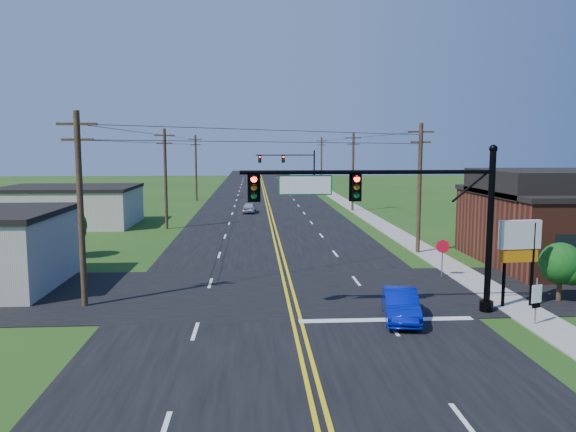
{
  "coord_description": "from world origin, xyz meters",
  "views": [
    {
      "loc": [
        -1.62,
        -15.93,
        7.38
      ],
      "look_at": [
        -0.02,
        10.0,
        4.17
      ],
      "focal_mm": 35.0,
      "sensor_mm": 36.0,
      "label": 1
    }
  ],
  "objects": [
    {
      "name": "ground",
      "position": [
        0.0,
        0.0,
        0.0
      ],
      "size": [
        260.0,
        260.0,
        0.0
      ],
      "primitive_type": "plane",
      "color": "#1D3F12",
      "rests_on": "ground"
    },
    {
      "name": "utility_pole_left_c",
      "position": [
        -9.5,
        62.0,
        4.72
      ],
      "size": [
        1.8,
        0.28,
        9.0
      ],
      "color": "#332117",
      "rests_on": "ground"
    },
    {
      "name": "signal_mast_far",
      "position": [
        4.44,
        80.0,
        4.55
      ],
      "size": [
        10.98,
        0.6,
        7.48
      ],
      "color": "black",
      "rests_on": "ground"
    },
    {
      "name": "stop_sign",
      "position": [
        9.04,
        14.72,
        1.57
      ],
      "size": [
        0.74,
        0.29,
        2.18
      ],
      "rotation": [
        0.0,
        0.0,
        -0.34
      ],
      "color": "slate",
      "rests_on": "ground"
    },
    {
      "name": "utility_pole_left_a",
      "position": [
        -9.5,
        10.0,
        4.72
      ],
      "size": [
        1.8,
        0.28,
        9.0
      ],
      "color": "#332117",
      "rests_on": "ground"
    },
    {
      "name": "signal_mast_main",
      "position": [
        4.34,
        8.0,
        4.75
      ],
      "size": [
        11.3,
        0.6,
        7.48
      ],
      "color": "black",
      "rests_on": "ground"
    },
    {
      "name": "road_main",
      "position": [
        0.0,
        50.0,
        0.02
      ],
      "size": [
        16.0,
        220.0,
        0.04
      ],
      "primitive_type": "cube",
      "color": "black",
      "rests_on": "ground"
    },
    {
      "name": "utility_pole_right_c",
      "position": [
        9.8,
        78.0,
        4.72
      ],
      "size": [
        1.8,
        0.28,
        9.0
      ],
      "color": "#332117",
      "rests_on": "ground"
    },
    {
      "name": "distant_car",
      "position": [
        -2.09,
        46.72,
        0.58
      ],
      "size": [
        1.69,
        3.54,
        1.17
      ],
      "primitive_type": "imported",
      "rotation": [
        0.0,
        0.0,
        3.05
      ],
      "color": "silver",
      "rests_on": "ground"
    },
    {
      "name": "utility_pole_left_b",
      "position": [
        -9.5,
        35.0,
        4.72
      ],
      "size": [
        1.8,
        0.28,
        9.0
      ],
      "color": "#332117",
      "rests_on": "ground"
    },
    {
      "name": "shrub_corner",
      "position": [
        13.0,
        9.5,
        1.85
      ],
      "size": [
        2.0,
        2.0,
        2.86
      ],
      "color": "#332117",
      "rests_on": "ground"
    },
    {
      "name": "road_cross",
      "position": [
        0.0,
        12.0,
        0.02
      ],
      "size": [
        70.0,
        10.0,
        0.04
      ],
      "primitive_type": "cube",
      "color": "black",
      "rests_on": "ground"
    },
    {
      "name": "sidewalk",
      "position": [
        10.5,
        40.0,
        0.04
      ],
      "size": [
        2.0,
        160.0,
        0.08
      ],
      "primitive_type": "cube",
      "color": "gray",
      "rests_on": "ground"
    },
    {
      "name": "cream_bldg_far",
      "position": [
        -19.0,
        38.0,
        1.86
      ],
      "size": [
        12.2,
        9.2,
        3.7
      ],
      "color": "beige",
      "rests_on": "ground"
    },
    {
      "name": "blue_car",
      "position": [
        4.61,
        7.0,
        0.65
      ],
      "size": [
        2.0,
        4.14,
        1.31
      ],
      "primitive_type": "imported",
      "rotation": [
        0.0,
        0.0,
        -0.16
      ],
      "color": "#0716AA",
      "rests_on": "ground"
    },
    {
      "name": "pylon_sign",
      "position": [
        10.5,
        8.63,
        2.97
      ],
      "size": [
        2.0,
        0.48,
        4.07
      ],
      "rotation": [
        0.0,
        0.0,
        0.1
      ],
      "color": "black",
      "rests_on": "ground"
    },
    {
      "name": "tree_left",
      "position": [
        -14.0,
        22.0,
        2.16
      ],
      "size": [
        2.4,
        2.4,
        3.37
      ],
      "color": "#332117",
      "rests_on": "ground"
    },
    {
      "name": "tree_right_back",
      "position": [
        16.0,
        26.0,
        2.6
      ],
      "size": [
        3.0,
        3.0,
        4.1
      ],
      "color": "#332117",
      "rests_on": "ground"
    },
    {
      "name": "route_sign",
      "position": [
        9.99,
        5.92,
        1.18
      ],
      "size": [
        0.49,
        0.17,
        2.03
      ],
      "rotation": [
        0.0,
        0.0,
        0.3
      ],
      "color": "slate",
      "rests_on": "ground"
    },
    {
      "name": "utility_pole_right_b",
      "position": [
        9.8,
        48.0,
        4.72
      ],
      "size": [
        1.8,
        0.28,
        9.0
      ],
      "color": "#332117",
      "rests_on": "ground"
    },
    {
      "name": "utility_pole_right_a",
      "position": [
        9.8,
        22.0,
        4.72
      ],
      "size": [
        1.8,
        0.28,
        9.0
      ],
      "color": "#332117",
      "rests_on": "ground"
    }
  ]
}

